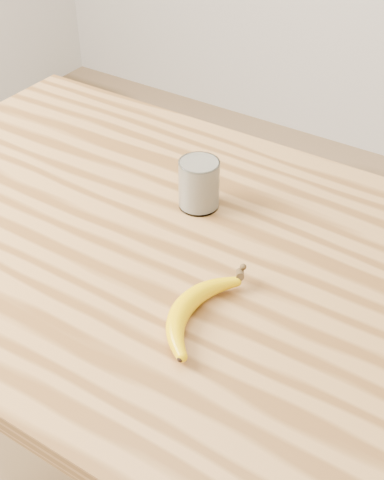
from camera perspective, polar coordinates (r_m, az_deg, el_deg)
The scene contains 3 objects.
table at distance 1.21m, azimuth -2.75°, elevation -4.93°, with size 1.20×0.80×0.90m.
smoothie_glass at distance 1.18m, azimuth 0.60°, elevation 4.83°, with size 0.07×0.07×0.09m.
banana at distance 0.98m, azimuth -0.73°, elevation -5.70°, with size 0.09×0.26×0.03m, color #ECB800, non-canonical shape.
Camera 1 is at (0.53, -0.71, 1.60)m, focal length 50.00 mm.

